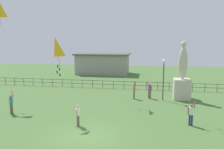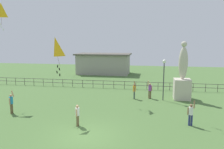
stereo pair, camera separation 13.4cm
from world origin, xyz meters
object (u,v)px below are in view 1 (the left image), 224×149
(lamppost, at_px, (164,70))
(statue_monument, at_px, (182,81))
(kite_2, at_px, (55,49))
(kite_4, at_px, (1,11))
(person_2, at_px, (150,89))
(person_3, at_px, (191,113))
(person_0, at_px, (78,114))
(person_1, at_px, (11,102))
(person_4, at_px, (134,90))

(lamppost, bearing_deg, statue_monument, 23.12)
(kite_2, bearing_deg, kite_4, 152.23)
(person_2, height_order, person_3, person_2)
(person_2, bearing_deg, lamppost, -20.77)
(kite_4, bearing_deg, lamppost, 10.71)
(person_0, distance_m, kite_4, 12.87)
(person_1, height_order, kite_4, kite_4)
(person_0, height_order, person_4, person_4)
(statue_monument, bearing_deg, lamppost, -156.88)
(person_1, height_order, person_2, person_1)
(person_4, distance_m, kite_2, 9.54)
(person_4, bearing_deg, kite_4, -166.76)
(person_0, distance_m, person_3, 7.87)
(person_3, bearing_deg, person_1, 179.15)
(person_0, bearing_deg, person_3, 10.50)
(lamppost, distance_m, person_0, 10.29)
(person_1, bearing_deg, person_2, 31.55)
(statue_monument, relative_size, person_4, 3.17)
(person_1, relative_size, kite_4, 0.75)
(person_1, bearing_deg, person_3, -0.85)
(person_0, distance_m, person_1, 6.38)
(statue_monument, distance_m, kite_2, 12.99)
(person_2, xyz_separation_m, kite_2, (-7.01, -6.95, 4.36))
(person_2, relative_size, kite_2, 0.66)
(person_1, distance_m, person_3, 13.91)
(person_4, relative_size, kite_2, 0.65)
(lamppost, height_order, person_0, lamppost)
(statue_monument, relative_size, person_3, 3.19)
(kite_2, xyz_separation_m, kite_4, (-6.83, 3.59, 3.31))
(kite_2, bearing_deg, person_4, 49.94)
(person_0, height_order, kite_2, kite_2)
(kite_4, bearing_deg, person_0, -29.55)
(statue_monument, xyz_separation_m, kite_4, (-17.03, -3.67, 6.73))
(person_1, xyz_separation_m, kite_4, (-2.77, 3.43, 7.66))
(lamppost, relative_size, person_3, 2.23)
(person_0, xyz_separation_m, person_2, (4.89, 8.43, 0.07))
(person_3, bearing_deg, person_0, -169.50)
(person_3, xyz_separation_m, kite_4, (-16.69, 3.64, 7.70))
(lamppost, xyz_separation_m, kite_2, (-8.31, -6.46, 2.31))
(kite_4, bearing_deg, person_1, -51.04)
(person_2, relative_size, kite_4, 0.74)
(person_3, distance_m, person_4, 7.87)
(statue_monument, bearing_deg, person_1, -153.53)
(lamppost, xyz_separation_m, kite_4, (-15.14, -2.86, 5.62))
(lamppost, bearing_deg, person_3, -76.63)
(person_3, bearing_deg, kite_4, 167.71)
(lamppost, xyz_separation_m, person_2, (-1.31, 0.50, -2.05))
(person_1, relative_size, person_2, 1.01)
(person_3, bearing_deg, person_2, 112.20)
(statue_monument, bearing_deg, person_0, -132.78)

